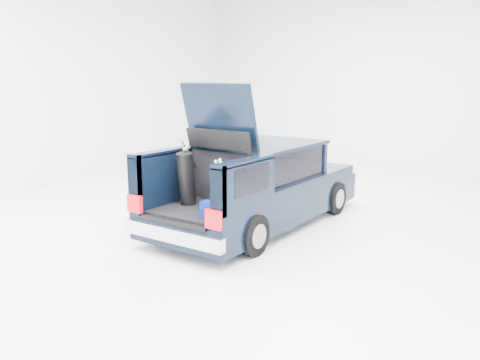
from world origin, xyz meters
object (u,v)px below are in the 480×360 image
Objects in this scene: blue_golf_bag at (219,187)px; blue_duffel at (220,210)px; black_golf_bag at (187,178)px; car at (260,186)px; red_suitcase at (241,192)px.

blue_duffel is (0.29, -0.36, -0.23)m from blue_golf_bag.
black_golf_bag is 1.19× the size of blue_golf_bag.
car reaches higher than red_suitcase.
blue_golf_bag is at bearing 129.70° from blue_duffel.
red_suitcase is 0.33m from blue_golf_bag.
blue_golf_bag is at bearing -176.12° from red_suitcase.
black_golf_bag is 0.98m from blue_duffel.
black_golf_bag is (-0.88, -0.19, 0.13)m from red_suitcase.
red_suitcase is 0.66× the size of black_golf_bag.
red_suitcase is 0.91m from black_golf_bag.
blue_golf_bag is at bearing -7.99° from black_golf_bag.
blue_duffel is (0.88, -0.31, -0.30)m from black_golf_bag.
black_golf_bag is 1.89× the size of blue_duffel.
black_golf_bag is at bearing -104.22° from car.
blue_golf_bag is (0.59, 0.05, -0.06)m from black_golf_bag.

